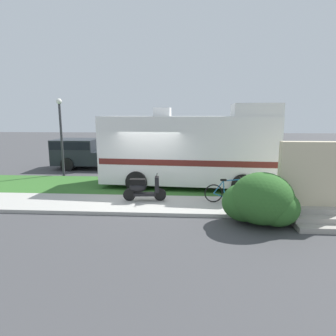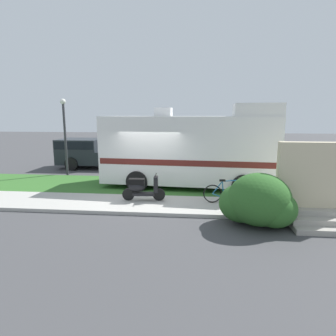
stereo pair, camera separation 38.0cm
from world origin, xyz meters
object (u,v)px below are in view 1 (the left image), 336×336
at_px(bottle_green, 284,199).
at_px(scooter, 143,188).
at_px(motorhome_rv, 190,149).
at_px(pickup_truck_far, 172,146).
at_px(pickup_truck_near, 92,153).
at_px(bicycle, 228,192).
at_px(street_lamp_post, 61,129).

bearing_deg(bottle_green, scooter, -178.30).
distance_m(motorhome_rv, pickup_truck_far, 7.73).
xyz_separation_m(scooter, bottle_green, (5.01, 0.15, -0.36)).
bearing_deg(bottle_green, pickup_truck_near, 143.95).
distance_m(motorhome_rv, scooter, 3.21).
xyz_separation_m(scooter, pickup_truck_far, (0.52, 10.09, 0.42)).
height_order(motorhome_rv, bottle_green, motorhome_rv).
height_order(bicycle, street_lamp_post, street_lamp_post).
xyz_separation_m(pickup_truck_near, street_lamp_post, (-0.78, -2.27, 1.49)).
relative_size(scooter, bicycle, 0.92).
height_order(bicycle, pickup_truck_near, pickup_truck_near).
bearing_deg(scooter, pickup_truck_near, 121.18).
relative_size(pickup_truck_far, bottle_green, 22.79).
relative_size(pickup_truck_far, street_lamp_post, 1.37).
bearing_deg(motorhome_rv, street_lamp_post, 162.85).
xyz_separation_m(motorhome_rv, street_lamp_post, (-6.57, 2.03, 0.71)).
height_order(bicycle, pickup_truck_far, pickup_truck_far).
bearing_deg(pickup_truck_far, scooter, -92.96).
xyz_separation_m(bottle_green, street_lamp_post, (-9.89, 4.36, 2.21)).
height_order(bottle_green, street_lamp_post, street_lamp_post).
bearing_deg(street_lamp_post, pickup_truck_near, 71.03).
relative_size(motorhome_rv, bottle_green, 31.30).
height_order(bicycle, bottle_green, bicycle).
distance_m(scooter, pickup_truck_near, 7.93).
bearing_deg(motorhome_rv, bottle_green, -35.05).
bearing_deg(pickup_truck_far, bottle_green, -65.70).
relative_size(bicycle, street_lamp_post, 0.42).
height_order(pickup_truck_near, street_lamp_post, street_lamp_post).
distance_m(pickup_truck_far, bottle_green, 10.93).
bearing_deg(pickup_truck_far, motorhome_rv, -81.27).
bearing_deg(bicycle, street_lamp_post, 150.34).
bearing_deg(scooter, pickup_truck_far, 87.04).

